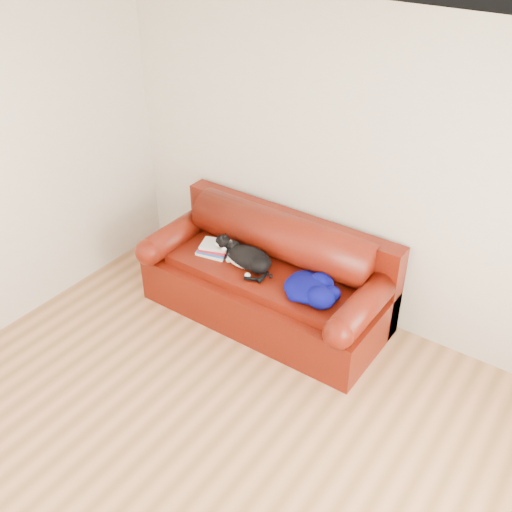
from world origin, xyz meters
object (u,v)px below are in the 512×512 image
Objects in this scene: blanket at (311,288)px; sofa_base at (266,292)px; book_stack at (215,248)px; cat at (247,258)px.

sofa_base is at bearing 167.72° from blanket.
cat reaches higher than book_stack.
cat is 1.19× the size of blanket.
book_stack is 0.36m from cat.
blanket is at bearing 15.03° from cat.
blanket is at bearing -2.25° from book_stack.
book_stack is (-0.49, -0.07, 0.31)m from sofa_base.
book_stack is 0.61× the size of blanket.
blanket reaches higher than book_stack.
sofa_base is 3.56× the size of cat.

